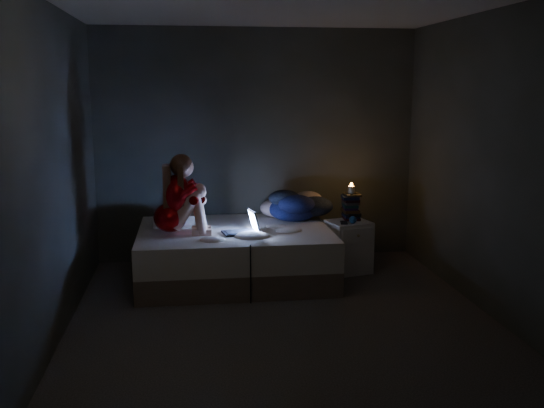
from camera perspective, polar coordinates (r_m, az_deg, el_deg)
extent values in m
cube|color=black|center=(5.43, 0.90, -10.45)|extent=(3.60, 3.80, 0.02)
cube|color=silver|center=(5.09, 0.99, 18.17)|extent=(3.60, 3.80, 0.02)
cube|color=#2D2F29|center=(6.98, -1.41, 5.43)|extent=(3.60, 0.02, 2.60)
cube|color=#2D2F29|center=(3.25, 5.98, -1.01)|extent=(3.60, 0.02, 2.60)
cube|color=#2D2F29|center=(5.15, -19.42, 2.85)|extent=(0.02, 3.80, 2.60)
cube|color=#2D2F29|center=(5.66, 19.43, 3.52)|extent=(0.02, 3.80, 2.60)
cube|color=beige|center=(6.50, -9.03, -1.42)|extent=(0.42, 0.30, 0.12)
cube|color=silver|center=(6.63, 7.10, -3.94)|extent=(0.49, 0.46, 0.55)
cylinder|color=beige|center=(6.60, 7.37, 1.41)|extent=(0.07, 0.07, 0.08)
cube|color=black|center=(6.49, 6.49, -1.69)|extent=(0.12, 0.16, 0.01)
sphere|color=navy|center=(6.45, 7.26, -1.47)|extent=(0.08, 0.08, 0.08)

